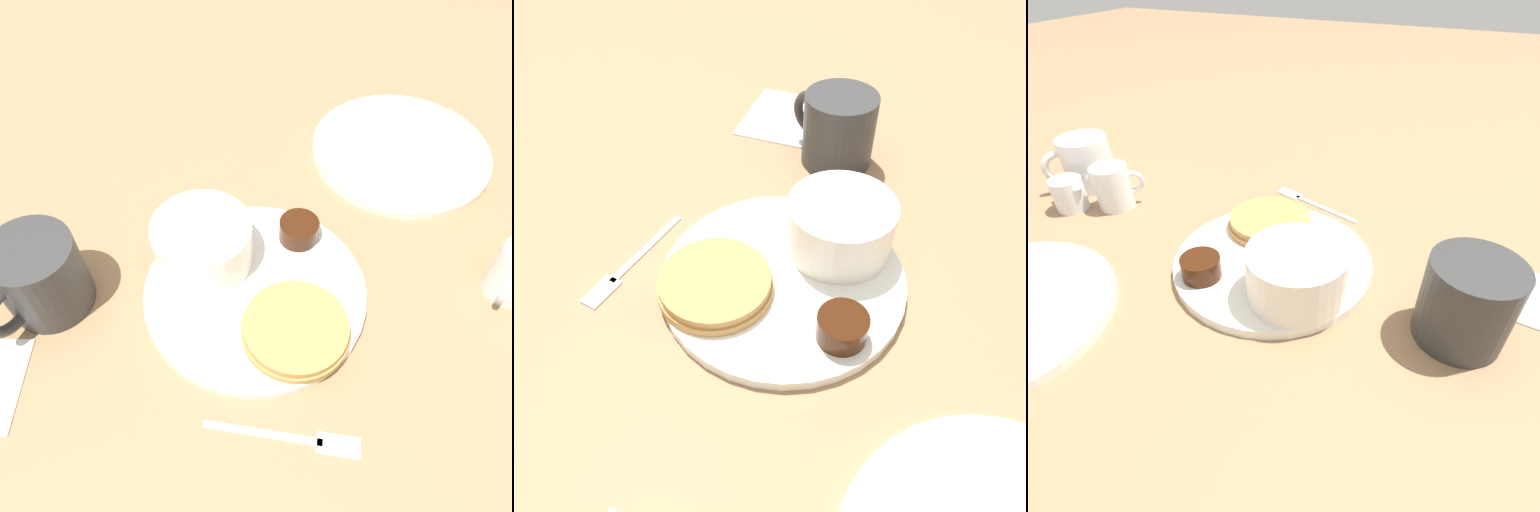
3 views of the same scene
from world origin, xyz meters
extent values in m
plane|color=#93704C|center=(0.00, 0.00, 0.00)|extent=(4.00, 4.00, 0.00)
cylinder|color=white|center=(0.00, 0.00, 0.01)|extent=(0.25, 0.25, 0.01)
cylinder|color=#B78447|center=(-0.03, 0.06, 0.02)|extent=(0.11, 0.11, 0.01)
cylinder|color=#B78447|center=(-0.03, 0.06, 0.03)|extent=(0.11, 0.11, 0.01)
cylinder|color=white|center=(0.05, -0.05, 0.04)|extent=(0.11, 0.11, 0.06)
cylinder|color=white|center=(0.05, -0.05, 0.07)|extent=(0.09, 0.09, 0.01)
cylinder|color=#38190A|center=(-0.06, -0.07, 0.03)|extent=(0.05, 0.05, 0.03)
cylinder|color=white|center=(0.06, -0.07, 0.02)|extent=(0.04, 0.04, 0.02)
sphere|color=white|center=(0.06, -0.07, 0.04)|extent=(0.02, 0.02, 0.02)
cylinder|color=#333333|center=(0.22, -0.03, 0.05)|extent=(0.09, 0.09, 0.09)
torus|color=#333333|center=(0.25, 0.01, 0.05)|extent=(0.05, 0.06, 0.06)
cylinder|color=white|center=(-0.29, 0.03, 0.03)|extent=(0.05, 0.05, 0.07)
torus|color=white|center=(-0.26, 0.05, 0.04)|extent=(0.03, 0.03, 0.04)
cone|color=white|center=(-0.30, 0.02, 0.06)|extent=(0.02, 0.02, 0.01)
cylinder|color=white|center=(-0.34, 0.00, 0.02)|extent=(0.05, 0.05, 0.05)
torus|color=white|center=(-0.37, 0.01, 0.03)|extent=(0.03, 0.01, 0.03)
cone|color=white|center=(-0.32, 0.00, 0.05)|extent=(0.02, 0.02, 0.01)
cube|color=silver|center=(0.02, 0.16, 0.00)|extent=(0.11, 0.04, 0.00)
cube|color=silver|center=(-0.05, 0.18, 0.00)|extent=(0.04, 0.03, 0.00)
cylinder|color=white|center=(-0.37, 0.07, 0.04)|extent=(0.08, 0.08, 0.08)
torus|color=white|center=(-0.39, 0.04, 0.04)|extent=(0.04, 0.05, 0.05)
camera|label=1|loc=(0.04, 0.30, 0.48)|focal=35.00mm
camera|label=2|loc=(-0.33, -0.06, 0.39)|focal=35.00mm
camera|label=3|loc=(0.17, -0.36, 0.32)|focal=28.00mm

